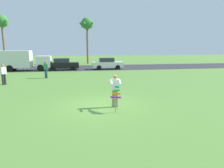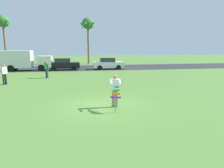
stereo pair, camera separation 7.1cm
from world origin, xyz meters
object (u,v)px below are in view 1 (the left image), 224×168
(palm_tree_left_near, at_px, (2,23))
(palm_tree_right_near, at_px, (87,25))
(parked_truck_white_box, at_px, (21,60))
(kite_held, at_px, (116,95))
(person_walker_far, at_px, (46,69))
(person_kite_flyer, at_px, (115,89))
(parked_car_black, at_px, (63,64))
(person_walker_near, at_px, (3,74))
(parked_car_white, at_px, (107,64))

(palm_tree_left_near, relative_size, palm_tree_right_near, 1.02)
(palm_tree_left_near, bearing_deg, parked_truck_white_box, -62.13)
(palm_tree_right_near, bearing_deg, kite_held, -89.79)
(person_walker_far, bearing_deg, kite_held, -66.24)
(person_kite_flyer, height_order, parked_car_black, person_kite_flyer)
(person_kite_flyer, height_order, person_walker_near, same)
(palm_tree_left_near, bearing_deg, parked_car_black, -43.39)
(kite_held, height_order, palm_tree_left_near, palm_tree_left_near)
(palm_tree_right_near, distance_m, person_walker_near, 21.93)
(kite_held, distance_m, person_walker_far, 12.53)
(person_walker_near, distance_m, person_walker_far, 4.27)
(parked_car_white, bearing_deg, parked_car_black, -179.99)
(palm_tree_right_near, bearing_deg, person_walker_far, -106.72)
(person_kite_flyer, xyz_separation_m, kite_held, (-0.08, -0.72, -0.11))
(kite_held, xyz_separation_m, palm_tree_right_near, (-0.10, 27.94, 6.04))
(kite_held, distance_m, parked_car_black, 18.81)
(parked_car_black, relative_size, person_walker_near, 2.45)
(person_kite_flyer, bearing_deg, palm_tree_right_near, 90.39)
(kite_held, relative_size, palm_tree_left_near, 0.15)
(person_kite_flyer, relative_size, parked_car_black, 0.41)
(parked_car_white, bearing_deg, kite_held, -96.83)
(parked_truck_white_box, relative_size, palm_tree_right_near, 0.81)
(person_kite_flyer, height_order, palm_tree_right_near, palm_tree_right_near)
(parked_truck_white_box, bearing_deg, person_walker_near, -82.93)
(kite_held, relative_size, person_walker_near, 0.71)
(palm_tree_right_near, bearing_deg, parked_truck_white_box, -133.68)
(palm_tree_right_near, bearing_deg, palm_tree_left_near, 178.07)
(parked_car_black, bearing_deg, person_walker_near, -112.04)
(kite_held, distance_m, person_walker_near, 11.55)
(person_kite_flyer, bearing_deg, parked_truck_white_box, 117.74)
(person_kite_flyer, relative_size, person_walker_far, 1.00)
(palm_tree_left_near, xyz_separation_m, person_walker_far, (9.47, -16.96, -6.12))
(kite_held, relative_size, parked_truck_white_box, 0.18)
(parked_truck_white_box, relative_size, parked_car_black, 1.58)
(parked_car_white, height_order, palm_tree_right_near, palm_tree_right_near)
(kite_held, xyz_separation_m, parked_car_white, (2.20, 18.40, -0.07))
(parked_truck_white_box, bearing_deg, palm_tree_right_near, 46.32)
(parked_car_white, distance_m, person_walker_far, 10.03)
(person_kite_flyer, bearing_deg, parked_car_white, 83.15)
(person_kite_flyer, xyz_separation_m, palm_tree_left_near, (-14.60, 27.71, 6.11))
(parked_car_black, height_order, person_walker_near, person_walker_near)
(person_kite_flyer, bearing_deg, parked_car_black, 102.72)
(parked_car_black, distance_m, palm_tree_right_near, 11.96)
(kite_held, height_order, parked_truck_white_box, parked_truck_white_box)
(parked_car_black, xyz_separation_m, palm_tree_right_near, (3.81, 9.54, 6.11))
(person_kite_flyer, distance_m, kite_held, 0.73)
(parked_truck_white_box, relative_size, person_walker_far, 3.88)
(palm_tree_right_near, xyz_separation_m, person_walker_near, (-7.87, -19.58, -5.95))
(parked_truck_white_box, xyz_separation_m, parked_car_black, (5.31, -0.00, -0.64))
(kite_held, height_order, parked_car_black, parked_car_black)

